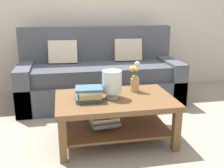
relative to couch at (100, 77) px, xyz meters
name	(u,v)px	position (x,y,z in m)	size (l,w,h in m)	color
ground_plane	(115,127)	(0.04, -0.92, -0.36)	(10.00, 10.00, 0.00)	gray
back_wall	(95,6)	(0.04, 0.73, 0.99)	(6.40, 0.12, 2.70)	beige
couch	(100,77)	(0.00, 0.00, 0.00)	(2.24, 0.90, 1.06)	#474C56
coffee_table	(114,110)	(-0.03, -1.21, -0.04)	(1.18, 0.76, 0.46)	brown
book_stack_main	(89,94)	(-0.29, -1.25, 0.17)	(0.27, 0.23, 0.13)	#3D6075
glass_hurricane_vase	(112,82)	(-0.05, -1.21, 0.26)	(0.20, 0.20, 0.28)	silver
flower_pitcher	(135,79)	(0.23, -1.04, 0.23)	(0.11, 0.10, 0.33)	tan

